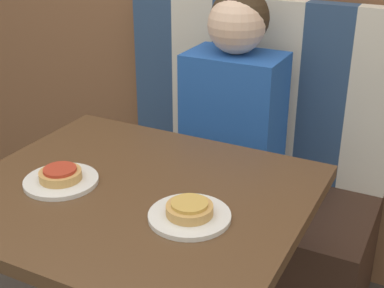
{
  "coord_description": "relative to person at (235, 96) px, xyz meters",
  "views": [
    {
      "loc": [
        0.66,
        -0.98,
        1.42
      ],
      "look_at": [
        0.0,
        0.32,
        0.76
      ],
      "focal_mm": 50.0,
      "sensor_mm": 36.0,
      "label": 1
    }
  ],
  "objects": [
    {
      "name": "booth_seat",
      "position": [
        0.0,
        -0.0,
        -0.58
      ],
      "size": [
        1.03,
        0.5,
        0.45
      ],
      "color": "#382319",
      "rests_on": "ground_plane"
    },
    {
      "name": "booth_backrest",
      "position": [
        -0.0,
        0.21,
        -0.03
      ],
      "size": [
        1.03,
        0.07,
        0.66
      ],
      "color": "navy",
      "rests_on": "booth_seat"
    },
    {
      "name": "dining_table",
      "position": [
        0.0,
        -0.65,
        -0.16
      ],
      "size": [
        0.85,
        0.73,
        0.76
      ],
      "color": "brown",
      "rests_on": "ground_plane"
    },
    {
      "name": "person",
      "position": [
        0.0,
        0.0,
        0.0
      ],
      "size": [
        0.33,
        0.23,
        0.72
      ],
      "color": "#2356B2",
      "rests_on": "booth_seat"
    },
    {
      "name": "plate_left",
      "position": [
        -0.18,
        -0.7,
        -0.04
      ],
      "size": [
        0.19,
        0.19,
        0.01
      ],
      "color": "white",
      "rests_on": "dining_table"
    },
    {
      "name": "plate_right",
      "position": [
        0.18,
        -0.7,
        -0.04
      ],
      "size": [
        0.19,
        0.19,
        0.01
      ],
      "color": "white",
      "rests_on": "dining_table"
    },
    {
      "name": "pizza_left",
      "position": [
        -0.18,
        -0.7,
        -0.02
      ],
      "size": [
        0.11,
        0.11,
        0.03
      ],
      "color": "tan",
      "rests_on": "plate_left"
    },
    {
      "name": "pizza_right",
      "position": [
        0.18,
        -0.7,
        -0.02
      ],
      "size": [
        0.11,
        0.11,
        0.03
      ],
      "color": "tan",
      "rests_on": "plate_right"
    }
  ]
}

